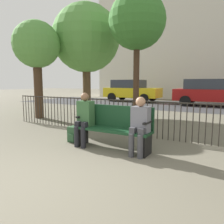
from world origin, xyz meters
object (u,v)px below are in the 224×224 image
at_px(tree_0, 137,22).
at_px(tree_1, 86,39).
at_px(park_bench, 114,126).
at_px(backpack, 74,134).
at_px(seated_person_0, 84,117).
at_px(parked_car_1, 131,90).
at_px(parked_car_0, 209,92).
at_px(tree_2, 37,46).
at_px(seated_person_1, 140,123).

bearing_deg(tree_0, tree_1, 163.30).
xyz_separation_m(park_bench, tree_0, (-0.92, 3.26, 2.98)).
bearing_deg(park_bench, backpack, -179.07).
bearing_deg(seated_person_0, tree_0, 94.12).
distance_m(seated_person_0, parked_car_1, 12.04).
relative_size(seated_person_0, parked_car_0, 0.28).
distance_m(tree_1, tree_2, 2.24).
relative_size(park_bench, parked_car_1, 0.40).
bearing_deg(seated_person_1, backpack, 176.17).
distance_m(seated_person_0, backpack, 0.63).
distance_m(backpack, parked_car_0, 10.54).
relative_size(backpack, tree_1, 0.08).
distance_m(seated_person_0, tree_2, 5.01).
bearing_deg(park_bench, tree_1, 132.21).
distance_m(seated_person_0, tree_0, 4.41).
bearing_deg(seated_person_1, parked_car_0, 89.30).
xyz_separation_m(backpack, parked_car_0, (1.84, 10.36, 0.66)).
bearing_deg(park_bench, tree_2, 155.43).
xyz_separation_m(park_bench, parked_car_1, (-4.78, 11.19, 0.35)).
height_order(seated_person_0, tree_1, tree_1).
height_order(park_bench, tree_1, tree_1).
distance_m(park_bench, backpack, 1.12).
height_order(seated_person_0, parked_car_1, parked_car_1).
bearing_deg(park_bench, parked_car_1, 113.12).
height_order(park_bench, parked_car_0, parked_car_0).
height_order(seated_person_1, parked_car_0, parked_car_0).
relative_size(seated_person_1, parked_car_1, 0.27).
xyz_separation_m(tree_2, parked_car_1, (-0.16, 9.08, -1.95)).
distance_m(seated_person_1, parked_car_0, 10.48).
relative_size(seated_person_0, backpack, 3.20).
height_order(tree_0, parked_car_1, tree_0).
xyz_separation_m(seated_person_1, parked_car_0, (0.13, 10.47, 0.21)).
distance_m(seated_person_1, tree_1, 6.64).
height_order(backpack, parked_car_1, parked_car_1).
xyz_separation_m(seated_person_1, tree_1, (-4.36, 4.23, 2.68)).
relative_size(seated_person_1, tree_1, 0.24).
distance_m(park_bench, seated_person_1, 0.67).
height_order(backpack, parked_car_0, parked_car_0).
bearing_deg(parked_car_1, tree_2, -88.99).
bearing_deg(tree_0, park_bench, -74.20).
relative_size(backpack, tree_2, 0.10).
relative_size(backpack, tree_0, 0.08).
height_order(seated_person_1, tree_1, tree_1).
relative_size(tree_1, parked_car_0, 1.15).
bearing_deg(parked_car_1, park_bench, -66.88).
bearing_deg(tree_1, tree_2, -114.42).
bearing_deg(backpack, parked_car_1, 108.29).
distance_m(park_bench, tree_2, 5.58).
xyz_separation_m(seated_person_1, tree_2, (-5.26, 2.24, 2.16)).
bearing_deg(tree_2, seated_person_0, -29.62).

